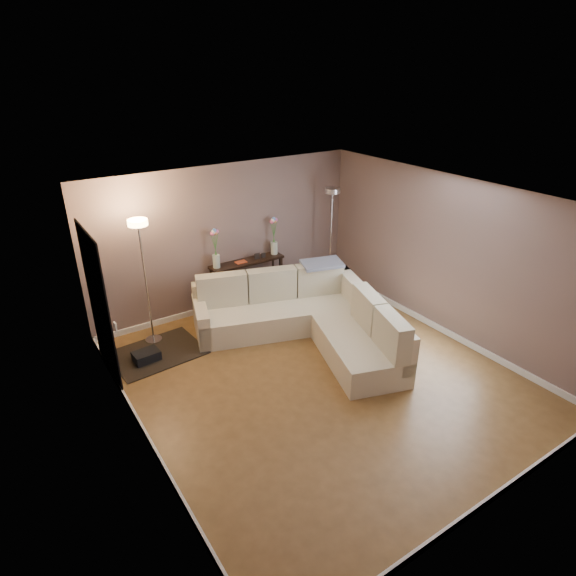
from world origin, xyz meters
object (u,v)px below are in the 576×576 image
sectional_sofa (306,317)px  console_table (243,280)px  floor_lamp_lit (143,258)px  floor_lamp_unlit (331,219)px

sectional_sofa → console_table: 1.62m
sectional_sofa → console_table: bearing=100.7°
sectional_sofa → floor_lamp_lit: (-2.16, 1.24, 1.09)m
console_table → floor_lamp_lit: floor_lamp_lit is taller
sectional_sofa → console_table: size_ratio=2.41×
floor_lamp_lit → floor_lamp_unlit: 3.63m
floor_lamp_lit → floor_lamp_unlit: floor_lamp_lit is taller
sectional_sofa → console_table: sectional_sofa is taller
console_table → floor_lamp_lit: bearing=-169.4°
console_table → floor_lamp_unlit: bearing=-9.9°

